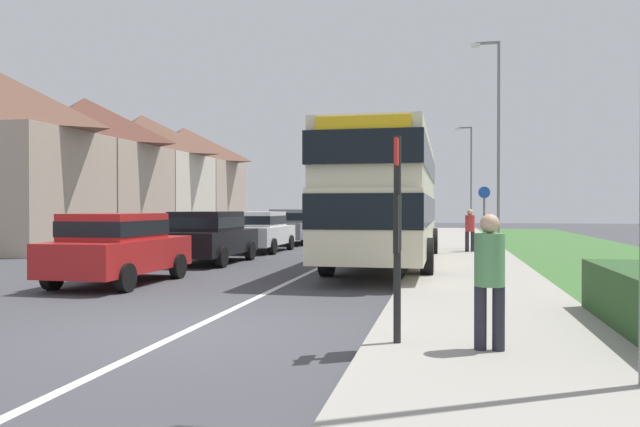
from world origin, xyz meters
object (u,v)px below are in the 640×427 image
Objects in this scene: parked_car_white at (260,230)px; pedestrian_walking_away at (470,228)px; double_decker_bus at (388,194)px; street_lamp_far at (470,172)px; parked_car_grey at (293,225)px; cycle_route_sign at (484,215)px; street_lamp_mid at (496,132)px; pedestrian_at_stop at (490,275)px; bus_stop_sign at (397,224)px; parked_car_black at (209,235)px; parked_car_red at (118,245)px.

pedestrian_walking_away reaches higher than parked_car_white.
double_decker_bus is 25.53m from street_lamp_far.
parked_car_grey is 9.33m from pedestrian_walking_away.
cycle_route_sign is at bearing -25.35° from parked_car_grey.
pedestrian_at_stop is at bearing -94.62° from street_lamp_mid.
parked_car_grey is at bearing -118.82° from street_lamp_far.
street_lamp_far is (2.14, 36.03, 2.68)m from bus_stop_sign.
parked_car_black is 13.00m from pedestrian_at_stop.
street_lamp_far is at bearing 82.61° from double_decker_bus.
pedestrian_walking_away is at bearing -121.25° from cycle_route_sign.
parked_car_black is at bearing -174.83° from double_decker_bus.
parked_car_white is 22.83m from street_lamp_far.
double_decker_bus is 2.51× the size of parked_car_grey.
pedestrian_walking_away is at bearing -114.84° from street_lamp_mid.
double_decker_bus is at bearing -97.39° from street_lamp_far.
pedestrian_at_stop is 1.21m from bus_stop_sign.
parked_car_white is (-5.42, 4.38, -1.28)m from double_decker_bus.
bus_stop_sign is at bearing -66.66° from parked_car_white.
street_lamp_mid is at bearing -15.91° from parked_car_grey.
parked_car_grey is 21.33m from bus_stop_sign.
pedestrian_at_stop reaches higher than parked_car_black.
double_decker_bus is 6.87× the size of pedestrian_walking_away.
parked_car_grey is at bearing 148.10° from pedestrian_walking_away.
parked_car_black reaches higher than parked_car_red.
bus_stop_sign is (1.13, -10.79, -0.60)m from double_decker_bus.
street_lamp_far is at bearing 71.15° from parked_car_black.
parked_car_red is 14.14m from cycle_route_sign.
parked_car_red is at bearing -90.53° from parked_car_black.
pedestrian_at_stop is (7.61, -15.35, 0.11)m from parked_car_white.
street_lamp_mid is 18.31m from street_lamp_far.
street_lamp_mid is at bearing 39.08° from parked_car_black.
double_decker_bus reaches higher than parked_car_grey.
parked_car_red is (-5.56, -5.68, -1.26)m from double_decker_bus.
cycle_route_sign is at bearing 7.38° from parked_car_white.
parked_car_red is 13.07m from pedestrian_walking_away.
parked_car_white is at bearing 113.34° from bus_stop_sign.
pedestrian_walking_away is at bearing 88.70° from pedestrian_at_stop.
parked_car_black is 10.00m from parked_car_grey.
cycle_route_sign is at bearing 58.75° from pedestrian_walking_away.
pedestrian_at_stop is at bearing -63.63° from parked_car_white.
parked_car_grey is 18.26m from street_lamp_far.
street_lamp_far reaches higher than parked_car_black.
street_lamp_mid is (9.02, -2.57, 3.83)m from parked_car_grey.
street_lamp_mid is at bearing -88.86° from street_lamp_far.
parked_car_grey is at bearing 89.32° from parked_car_red.
parked_car_red is 8.45m from bus_stop_sign.
street_lamp_far is (8.69, 20.85, 3.35)m from parked_car_white.
parked_car_red is 5.18m from parked_car_black.
parked_car_black is 2.47× the size of pedestrian_at_stop.
street_lamp_far is at bearing 74.05° from parked_car_red.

